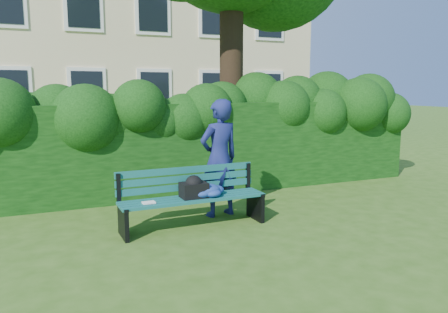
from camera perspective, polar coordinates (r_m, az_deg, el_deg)
name	(u,v)px	position (r m, az deg, el deg)	size (l,w,h in m)	color
ground	(239,221)	(7.01, 1.94, -8.40)	(80.00, 80.00, 0.00)	#345B17
hedge	(193,148)	(8.82, -4.08, 1.16)	(10.00, 1.00, 1.80)	black
park_bench	(195,194)	(6.61, -3.75, -4.95)	(2.22, 0.61, 0.89)	#0F4B44
man_reading	(219,158)	(7.10, -0.61, -0.21)	(0.70, 0.46, 1.92)	navy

